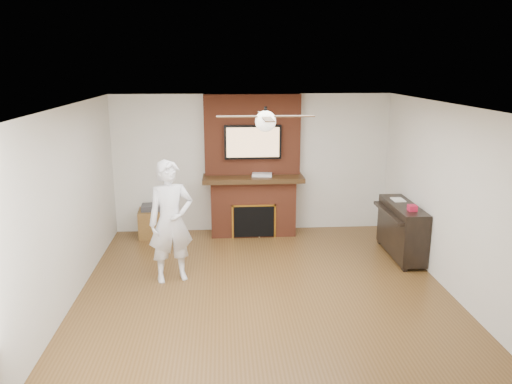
{
  "coord_description": "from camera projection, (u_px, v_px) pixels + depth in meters",
  "views": [
    {
      "loc": [
        -0.55,
        -6.14,
        3.0
      ],
      "look_at": [
        -0.06,
        0.9,
        1.19
      ],
      "focal_mm": 35.0,
      "sensor_mm": 36.0,
      "label": 1
    }
  ],
  "objects": [
    {
      "name": "room_shell",
      "position": [
        265.0,
        205.0,
        6.41
      ],
      "size": [
        5.36,
        5.86,
        2.86
      ],
      "color": "#4F3417",
      "rests_on": "ground"
    },
    {
      "name": "side_table",
      "position": [
        154.0,
        222.0,
        8.93
      ],
      "size": [
        0.54,
        0.54,
        0.58
      ],
      "rotation": [
        0.0,
        0.0,
        0.07
      ],
      "color": "brown",
      "rests_on": "ground"
    },
    {
      "name": "cable_box",
      "position": [
        262.0,
        175.0,
        8.82
      ],
      "size": [
        0.37,
        0.24,
        0.05
      ],
      "primitive_type": "cube",
      "rotation": [
        0.0,
        0.0,
        -0.13
      ],
      "color": "silver",
      "rests_on": "fireplace"
    },
    {
      "name": "candle_blue",
      "position": [
        260.0,
        233.0,
        9.01
      ],
      "size": [
        0.06,
        0.06,
        0.08
      ],
      "primitive_type": "cylinder",
      "color": "#3660A2",
      "rests_on": "ground"
    },
    {
      "name": "ceiling_fan",
      "position": [
        266.0,
        120.0,
        6.14
      ],
      "size": [
        1.21,
        1.21,
        0.31
      ],
      "color": "black",
      "rests_on": "room_shell"
    },
    {
      "name": "person",
      "position": [
        171.0,
        222.0,
        6.97
      ],
      "size": [
        0.73,
        0.6,
        1.74
      ],
      "primitive_type": "imported",
      "rotation": [
        0.0,
        0.0,
        0.3
      ],
      "color": "silver",
      "rests_on": "ground"
    },
    {
      "name": "tv",
      "position": [
        253.0,
        142.0,
        8.72
      ],
      "size": [
        1.0,
        0.08,
        0.6
      ],
      "color": "black",
      "rests_on": "fireplace"
    },
    {
      "name": "candle_green",
      "position": [
        248.0,
        234.0,
        8.98
      ],
      "size": [
        0.07,
        0.07,
        0.09
      ],
      "primitive_type": "cylinder",
      "color": "#3F8E39",
      "rests_on": "ground"
    },
    {
      "name": "candle_orange",
      "position": [
        247.0,
        232.0,
        8.96
      ],
      "size": [
        0.07,
        0.07,
        0.13
      ],
      "primitive_type": "cylinder",
      "color": "#C54B17",
      "rests_on": "ground"
    },
    {
      "name": "fireplace",
      "position": [
        253.0,
        180.0,
        8.93
      ],
      "size": [
        1.78,
        0.64,
        2.5
      ],
      "color": "brown",
      "rests_on": "ground"
    },
    {
      "name": "candle_cream",
      "position": [
        259.0,
        234.0,
        8.93
      ],
      "size": [
        0.09,
        0.09,
        0.12
      ],
      "primitive_type": "cylinder",
      "color": "#F2EDC0",
      "rests_on": "ground"
    },
    {
      "name": "piano",
      "position": [
        401.0,
        229.0,
        7.94
      ],
      "size": [
        0.5,
        1.32,
        0.95
      ],
      "rotation": [
        0.0,
        0.0,
        -0.01
      ],
      "color": "black",
      "rests_on": "ground"
    }
  ]
}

